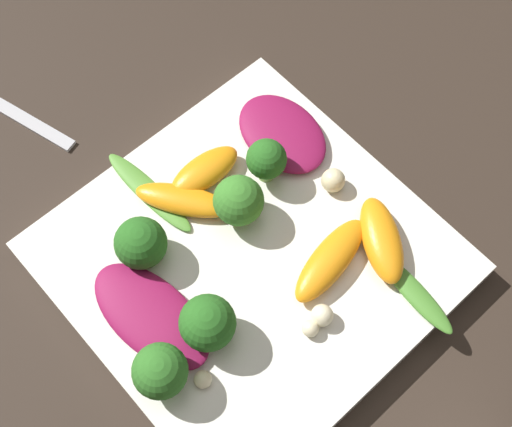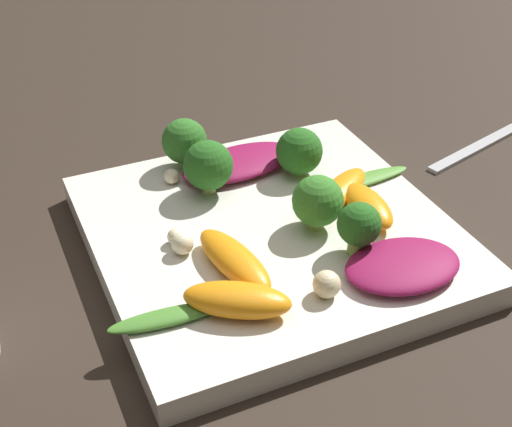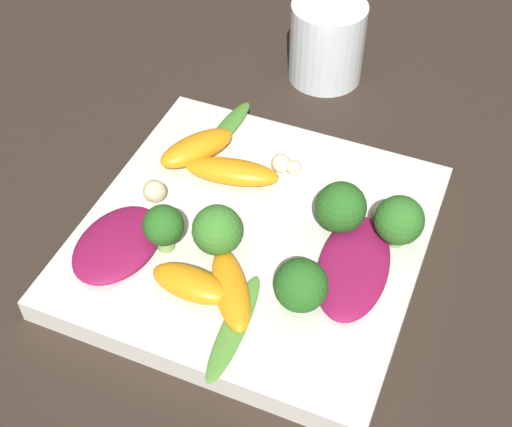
% 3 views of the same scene
% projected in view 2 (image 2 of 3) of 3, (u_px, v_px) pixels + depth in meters
% --- Properties ---
extents(ground_plane, '(2.40, 2.40, 0.00)m').
position_uv_depth(ground_plane, '(270.00, 247.00, 0.55)').
color(ground_plane, '#2D231C').
extents(plate, '(0.26, 0.26, 0.02)m').
position_uv_depth(plate, '(270.00, 236.00, 0.54)').
color(plate, silver).
rests_on(plate, ground_plane).
extents(fork, '(0.06, 0.18, 0.01)m').
position_uv_depth(fork, '(505.00, 132.00, 0.69)').
color(fork, '#B2B2B7').
rests_on(fork, ground_plane).
extents(radicchio_leaf_0, '(0.06, 0.09, 0.01)m').
position_uv_depth(radicchio_leaf_0, '(403.00, 265.00, 0.48)').
color(radicchio_leaf_0, maroon).
rests_on(radicchio_leaf_0, plate).
extents(radicchio_leaf_1, '(0.06, 0.11, 0.01)m').
position_uv_depth(radicchio_leaf_1, '(239.00, 163.00, 0.60)').
color(radicchio_leaf_1, maroon).
rests_on(radicchio_leaf_1, plate).
extents(orange_segment_0, '(0.08, 0.04, 0.02)m').
position_uv_depth(orange_segment_0, '(234.00, 260.00, 0.48)').
color(orange_segment_0, orange).
rests_on(orange_segment_0, plate).
extents(orange_segment_1, '(0.06, 0.08, 0.01)m').
position_uv_depth(orange_segment_1, '(341.00, 191.00, 0.56)').
color(orange_segment_1, orange).
rests_on(orange_segment_1, plate).
extents(orange_segment_2, '(0.06, 0.03, 0.02)m').
position_uv_depth(orange_segment_2, '(368.00, 206.00, 0.54)').
color(orange_segment_2, orange).
rests_on(orange_segment_2, plate).
extents(orange_segment_3, '(0.06, 0.07, 0.02)m').
position_uv_depth(orange_segment_3, '(237.00, 300.00, 0.45)').
color(orange_segment_3, orange).
rests_on(orange_segment_3, plate).
extents(broccoli_floret_0, '(0.04, 0.04, 0.04)m').
position_uv_depth(broccoli_floret_0, '(185.00, 142.00, 0.59)').
color(broccoli_floret_0, '#7A9E51').
rests_on(broccoli_floret_0, plate).
extents(broccoli_floret_1, '(0.04, 0.04, 0.04)m').
position_uv_depth(broccoli_floret_1, '(299.00, 152.00, 0.58)').
color(broccoli_floret_1, '#7A9E51').
rests_on(broccoli_floret_1, plate).
extents(broccoli_floret_2, '(0.04, 0.04, 0.04)m').
position_uv_depth(broccoli_floret_2, '(318.00, 201.00, 0.52)').
color(broccoli_floret_2, '#84AD5B').
rests_on(broccoli_floret_2, plate).
extents(broccoli_floret_3, '(0.04, 0.04, 0.04)m').
position_uv_depth(broccoli_floret_3, '(208.00, 166.00, 0.56)').
color(broccoli_floret_3, '#7A9E51').
rests_on(broccoli_floret_3, plate).
extents(broccoli_floret_4, '(0.03, 0.03, 0.04)m').
position_uv_depth(broccoli_floret_4, '(359.00, 226.00, 0.49)').
color(broccoli_floret_4, '#84AD5B').
rests_on(broccoli_floret_4, plate).
extents(arugula_sprig_0, '(0.02, 0.08, 0.01)m').
position_uv_depth(arugula_sprig_0, '(166.00, 318.00, 0.45)').
color(arugula_sprig_0, '#47842D').
rests_on(arugula_sprig_0, plate).
extents(arugula_sprig_1, '(0.02, 0.09, 0.01)m').
position_uv_depth(arugula_sprig_1, '(359.00, 181.00, 0.58)').
color(arugula_sprig_1, '#518E33').
rests_on(arugula_sprig_1, plate).
extents(macadamia_nut_0, '(0.02, 0.02, 0.02)m').
position_uv_depth(macadamia_nut_0, '(182.00, 244.00, 0.50)').
color(macadamia_nut_0, beige).
rests_on(macadamia_nut_0, plate).
extents(macadamia_nut_1, '(0.01, 0.01, 0.01)m').
position_uv_depth(macadamia_nut_1, '(172.00, 176.00, 0.58)').
color(macadamia_nut_1, beige).
rests_on(macadamia_nut_1, plate).
extents(macadamia_nut_2, '(0.02, 0.02, 0.02)m').
position_uv_depth(macadamia_nut_2, '(331.00, 283.00, 0.46)').
color(macadamia_nut_2, beige).
rests_on(macadamia_nut_2, plate).
extents(macadamia_nut_3, '(0.01, 0.01, 0.01)m').
position_uv_depth(macadamia_nut_3, '(176.00, 237.00, 0.51)').
color(macadamia_nut_3, beige).
rests_on(macadamia_nut_3, plate).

